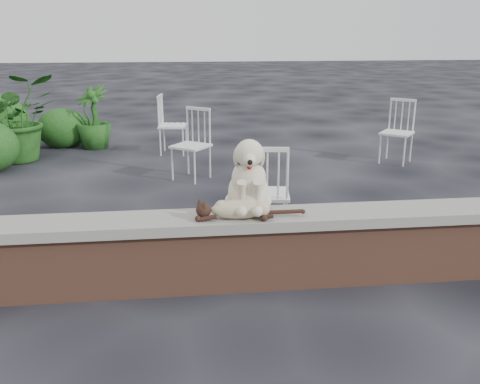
{
  "coord_description": "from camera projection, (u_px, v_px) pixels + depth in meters",
  "views": [
    {
      "loc": [
        -0.16,
        -3.69,
        1.92
      ],
      "look_at": [
        0.29,
        0.2,
        0.7
      ],
      "focal_mm": 39.1,
      "sensor_mm": 36.0,
      "label": 1
    }
  ],
  "objects": [
    {
      "name": "ground",
      "position": [
        206.0,
        286.0,
        4.09
      ],
      "size": [
        60.0,
        60.0,
        0.0
      ],
      "primitive_type": "plane",
      "color": "black",
      "rests_on": "ground"
    },
    {
      "name": "brick_wall",
      "position": [
        205.0,
        257.0,
        4.02
      ],
      "size": [
        6.0,
        0.3,
        0.5
      ],
      "primitive_type": "cube",
      "color": "brown",
      "rests_on": "ground"
    },
    {
      "name": "capstone",
      "position": [
        204.0,
        221.0,
        3.93
      ],
      "size": [
        6.2,
        0.4,
        0.08
      ],
      "primitive_type": "cube",
      "color": "slate",
      "rests_on": "brick_wall"
    },
    {
      "name": "dog",
      "position": [
        248.0,
        174.0,
        3.95
      ],
      "size": [
        0.44,
        0.55,
        0.6
      ],
      "primitive_type": null,
      "rotation": [
        0.0,
        0.0,
        -0.09
      ],
      "color": "beige",
      "rests_on": "capstone"
    },
    {
      "name": "cat",
      "position": [
        240.0,
        208.0,
        3.86
      ],
      "size": [
        0.99,
        0.32,
        0.16
      ],
      "primitive_type": null,
      "rotation": [
        0.0,
        0.0,
        -0.09
      ],
      "color": "tan",
      "rests_on": "capstone"
    },
    {
      "name": "chair_c",
      "position": [
        266.0,
        192.0,
        4.88
      ],
      "size": [
        0.64,
        0.64,
        0.94
      ],
      "primitive_type": null,
      "rotation": [
        0.0,
        0.0,
        3.0
      ],
      "color": "white",
      "rests_on": "ground"
    },
    {
      "name": "chair_e",
      "position": [
        173.0,
        125.0,
        8.33
      ],
      "size": [
        0.64,
        0.64,
        0.94
      ],
      "primitive_type": null,
      "rotation": [
        0.0,
        0.0,
        1.42
      ],
      "color": "white",
      "rests_on": "ground"
    },
    {
      "name": "chair_d",
      "position": [
        397.0,
        132.0,
        7.75
      ],
      "size": [
        0.79,
        0.79,
        0.94
      ],
      "primitive_type": null,
      "rotation": [
        0.0,
        0.0,
        -0.68
      ],
      "color": "white",
      "rests_on": "ground"
    },
    {
      "name": "chair_b",
      "position": [
        191.0,
        145.0,
        6.88
      ],
      "size": [
        0.78,
        0.78,
        0.94
      ],
      "primitive_type": null,
      "rotation": [
        0.0,
        0.0,
        -0.64
      ],
      "color": "white",
      "rests_on": "ground"
    },
    {
      "name": "potted_plant_a",
      "position": [
        18.0,
        117.0,
        7.85
      ],
      "size": [
        1.49,
        1.41,
        1.31
      ],
      "primitive_type": "imported",
      "rotation": [
        0.0,
        0.0,
        0.41
      ],
      "color": "#163F12",
      "rests_on": "ground"
    },
    {
      "name": "potted_plant_b",
      "position": [
        93.0,
        117.0,
        8.71
      ],
      "size": [
        0.82,
        0.82,
        1.04
      ],
      "primitive_type": "imported",
      "rotation": [
        0.0,
        0.0,
        -0.64
      ],
      "color": "#163F12",
      "rests_on": "ground"
    },
    {
      "name": "shrubbery",
      "position": [
        3.0,
        130.0,
        8.32
      ],
      "size": [
        2.17,
        2.41,
        0.99
      ],
      "color": "#163F12",
      "rests_on": "ground"
    }
  ]
}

